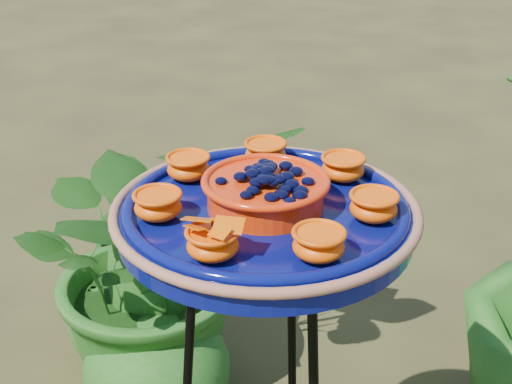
% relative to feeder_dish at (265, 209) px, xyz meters
% --- Properties ---
extents(feeder_dish, '(0.51, 0.51, 0.11)m').
position_rel_feeder_dish_xyz_m(feeder_dish, '(0.00, 0.00, 0.00)').
color(feeder_dish, '#060C4F').
rests_on(feeder_dish, tripod_stand).
extents(shrub_back_left, '(1.05, 1.06, 0.89)m').
position_rel_feeder_dish_xyz_m(shrub_back_left, '(-0.56, 0.61, -0.55)').
color(shrub_back_left, '#1C5416').
rests_on(shrub_back_left, ground).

